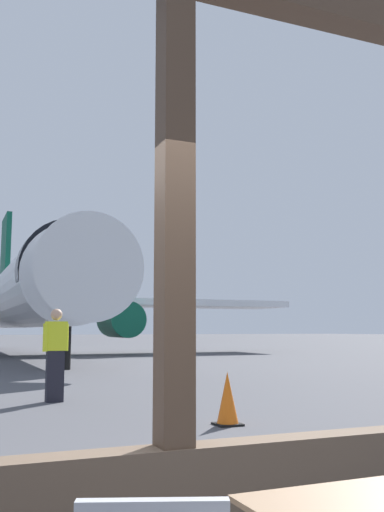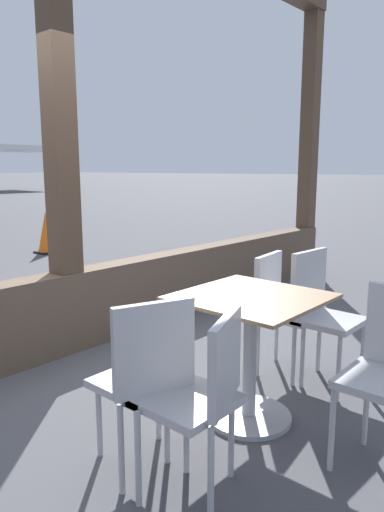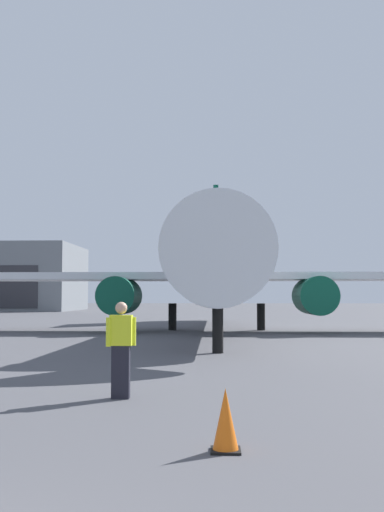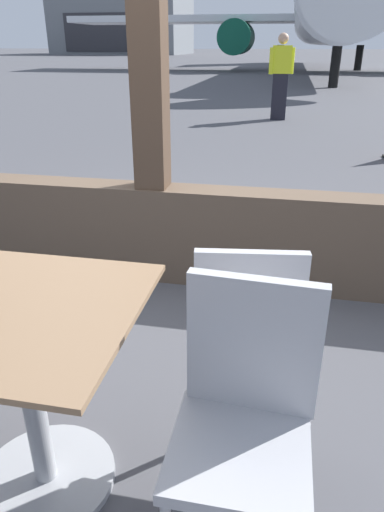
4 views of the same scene
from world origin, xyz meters
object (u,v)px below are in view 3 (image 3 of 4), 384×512
object	(u,v)px
traffic_cone	(226,421)
distant_hangar	(4,278)
airplane	(217,271)
ground_crew_worker	(121,348)

from	to	relation	value
traffic_cone	distant_hangar	size ratio (longest dim) A/B	0.04
airplane	traffic_cone	xyz separation A→B (m)	(0.03, -23.97, -2.78)
airplane	distant_hangar	bearing A→B (deg)	121.21
ground_crew_worker	airplane	bearing A→B (deg)	84.95
airplane	traffic_cone	distance (m)	24.13
airplane	ground_crew_worker	size ratio (longest dim) A/B	17.83
traffic_cone	distant_hangar	xyz separation A→B (m)	(-27.47, 69.27, 3.83)
traffic_cone	distant_hangar	world-z (taller)	distant_hangar
airplane	ground_crew_worker	world-z (taller)	airplane
ground_crew_worker	traffic_cone	bearing A→B (deg)	-63.21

